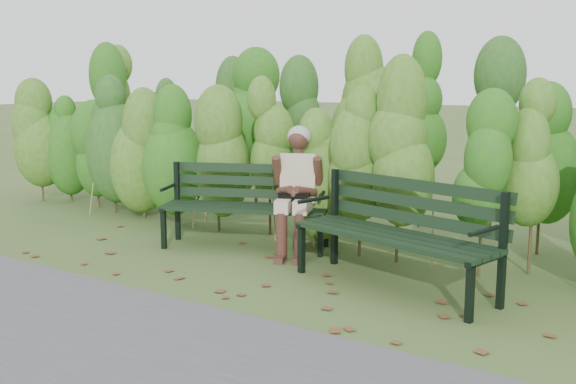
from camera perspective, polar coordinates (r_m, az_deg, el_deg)
The scene contains 7 objects.
ground at distance 6.29m, azimuth -1.78°, elevation -7.20°, with size 80.00×80.00×0.00m, color #495928.
footpath at distance 4.77m, azimuth -17.65°, elevation -13.19°, with size 60.00×2.50×0.01m, color #474749.
hedge_band at distance 7.64m, azimuth 6.31°, elevation 5.34°, with size 11.04×1.67×2.42m.
leaf_litter at distance 6.03m, azimuth -2.63°, elevation -7.92°, with size 5.45×2.20×0.01m.
bench_left at distance 7.33m, azimuth -3.46°, elevation -0.56°, with size 1.87×1.21×0.89m.
bench_right at distance 5.94m, azimuth 9.54°, elevation -2.77°, with size 1.98×1.04×0.95m.
seated_woman at distance 6.99m, azimuth 0.74°, elevation 0.80°, with size 0.63×0.84×1.33m.
Camera 1 is at (3.49, -4.91, 1.82)m, focal length 42.00 mm.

